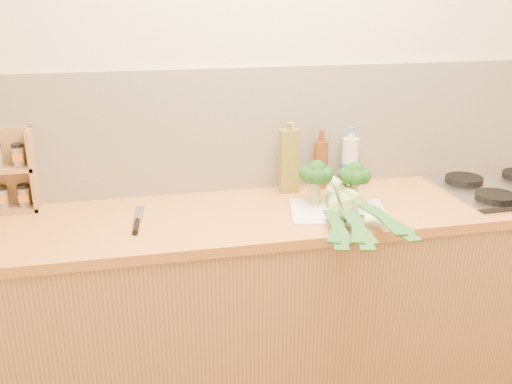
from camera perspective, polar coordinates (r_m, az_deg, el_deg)
room_shell at (r=2.53m, az=1.61°, el=6.34°), size 3.50×3.50×3.50m
counter at (r=2.53m, az=3.10°, el=-11.22°), size 3.20×0.62×0.90m
gas_hob at (r=2.78m, az=24.02°, el=0.36°), size 0.58×0.50×0.04m
chopping_board at (r=2.31m, az=8.21°, el=-1.97°), size 0.43×0.35×0.01m
broccoli_left at (r=2.34m, az=6.06°, el=1.77°), size 0.14×0.14×0.18m
broccoli_right at (r=2.36m, az=9.85°, el=1.63°), size 0.13×0.14×0.17m
leek_front at (r=2.26m, az=7.85°, el=-1.70°), size 0.23×0.62×0.04m
leek_mid at (r=2.26m, az=9.14°, el=-1.21°), size 0.21×0.70×0.04m
leek_back at (r=2.27m, az=10.23°, el=-0.75°), size 0.12×0.68×0.04m
chefs_knife at (r=2.21m, az=-11.82°, el=-3.09°), size 0.06×0.30×0.02m
spice_rack at (r=2.50m, az=-24.25°, el=1.47°), size 0.28×0.11×0.33m
oil_tin at (r=2.49m, az=3.33°, el=3.13°), size 0.08×0.05×0.31m
glass_bottle at (r=2.52m, az=3.46°, el=2.96°), size 0.07×0.07×0.31m
amber_bottle at (r=2.57m, az=6.49°, el=2.85°), size 0.06×0.06×0.27m
water_bottle at (r=2.62m, az=9.36°, el=2.84°), size 0.08×0.08×0.25m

